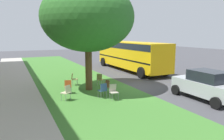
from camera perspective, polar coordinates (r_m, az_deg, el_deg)
ground at (r=14.86m, az=6.27°, el=-4.56°), size 80.00×80.00×0.00m
grass_verge at (r=13.49m, az=-5.42°, el=-5.99°), size 48.00×6.00×0.01m
sidewalk_strip at (r=12.73m, az=-24.51°, el=-7.77°), size 48.00×2.80×0.01m
street_tree at (r=13.73m, az=-6.55°, el=13.86°), size 5.85×5.85×6.83m
chair_0 at (r=15.39m, az=-10.30°, el=-2.20°), size 0.54×0.55×0.88m
chair_1 at (r=12.93m, az=-0.86°, el=-4.27°), size 0.49×0.49×0.88m
chair_2 at (r=15.02m, az=-3.24°, el=-2.34°), size 0.59×0.59×0.88m
chair_3 at (r=12.09m, az=-2.48°, el=-5.25°), size 0.47×0.46×0.88m
chair_4 at (r=11.91m, az=-12.14°, el=-5.69°), size 0.58×0.58×0.88m
chair_5 at (r=13.25m, az=-11.79°, el=-4.13°), size 0.50×0.50×0.88m
chair_6 at (r=11.80m, az=0.42°, el=-5.62°), size 0.45×0.45×0.88m
parked_car at (r=12.94m, az=24.04°, el=-3.65°), size 3.70×1.92×1.65m
school_bus at (r=21.57m, az=4.92°, el=4.57°), size 10.40×2.80×2.88m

